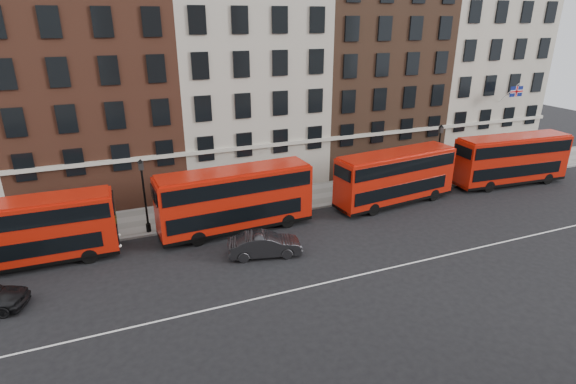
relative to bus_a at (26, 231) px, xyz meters
name	(u,v)px	position (x,y,z in m)	size (l,w,h in m)	color
ground	(332,262)	(17.18, -6.58, -2.27)	(120.00, 120.00, 0.00)	black
pavement	(273,201)	(17.18, 3.92, -2.19)	(80.00, 5.00, 0.15)	gray
kerb	(284,213)	(17.18, 1.42, -2.19)	(80.00, 0.30, 0.16)	gray
road_centre_line	(347,278)	(17.18, -8.58, -2.26)	(70.00, 0.12, 0.01)	white
building_terrace	(240,66)	(16.87, 11.29, 7.97)	(64.00, 11.95, 22.00)	#BFB5A5
bus_a	(26,231)	(0.00, 0.00, 0.00)	(10.09, 2.57, 4.22)	red
bus_b	(235,198)	(12.90, 0.00, 0.18)	(10.96, 3.20, 4.55)	red
bus_c	(395,176)	(26.15, 0.00, 0.08)	(10.64, 3.68, 4.38)	red
bus_d	(511,159)	(38.47, 0.00, 0.15)	(10.87, 3.33, 4.50)	red
car_front	(265,245)	(13.58, -4.24, -1.50)	(1.62, 4.64, 1.53)	black
lamp_post_left	(144,193)	(7.06, 1.78, 0.81)	(0.44, 0.44, 5.33)	black
lamp_post_right	(438,151)	(32.54, 2.70, 0.81)	(0.44, 0.44, 5.33)	black
traffic_light	(513,151)	(40.73, 1.85, 0.18)	(0.25, 0.45, 3.27)	black
iron_railings	(264,186)	(17.18, 6.12, -1.62)	(6.60, 0.06, 1.00)	black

